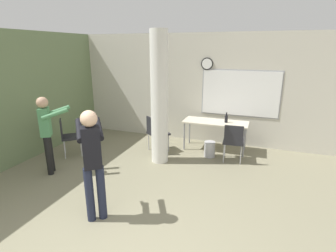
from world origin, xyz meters
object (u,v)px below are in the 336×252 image
Objects in this scene: folding_table at (215,124)px; person_playing_front at (92,157)px; person_watching_back at (47,129)px; chair_table_left at (156,131)px; chair_table_right at (233,140)px; bottle_on_table at (226,119)px; chair_by_left_wall at (68,135)px.

person_playing_front is (-1.15, -3.31, 0.30)m from folding_table.
folding_table is 3.72m from person_watching_back.
chair_table_left is (-1.32, -0.59, -0.16)m from folding_table.
person_watching_back is (-2.86, -2.36, 0.25)m from folding_table.
person_playing_front reaches higher than chair_table_right.
chair_table_left is at bearing 93.67° from person_playing_front.
folding_table is at bearing 39.45° from person_watching_back.
person_playing_front is (-1.39, -3.32, 0.15)m from bottle_on_table.
chair_table_right is 1.00× the size of chair_by_left_wall.
folding_table is 0.78m from chair_table_right.
person_watching_back is 0.94× the size of person_playing_front.
chair_table_left is 2.38m from person_watching_back.
person_playing_front is (1.99, -1.80, 0.46)m from chair_by_left_wall.
person_playing_front is at bearing -42.18° from chair_by_left_wall.
person_watching_back reaches higher than bottle_on_table.
chair_table_right is at bearing -48.77° from folding_table.
chair_table_left is at bearing -158.98° from bottle_on_table.
folding_table is 1.46m from chair_table_left.
folding_table is 6.28× the size of bottle_on_table.
bottle_on_table is 3.72m from chair_by_left_wall.
bottle_on_table reaches higher than folding_table.
person_watching_back is at bearing -142.75° from bottle_on_table.
person_playing_front is (-1.65, -2.74, 0.46)m from chair_table_right.
person_watching_back is (-3.11, -2.37, 0.10)m from bottle_on_table.
person_playing_front reaches higher than bottle_on_table.
chair_by_left_wall is at bearing -155.78° from bottle_on_table.
chair_by_left_wall reaches higher than folding_table.
bottle_on_table is at bearing 24.22° from chair_by_left_wall.
person_watching_back is at bearing -152.09° from chair_table_right.
bottle_on_table is 3.91m from person_watching_back.
chair_table_left is at bearing 26.86° from chair_by_left_wall.
chair_table_right reaches higher than folding_table.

